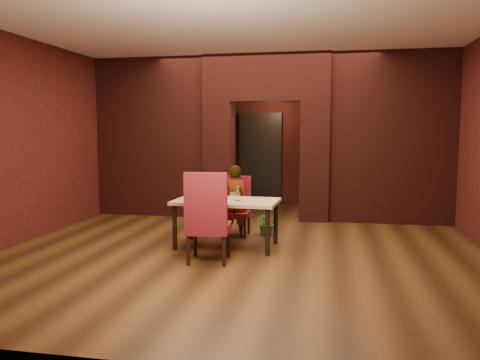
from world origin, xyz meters
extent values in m
plane|color=#472911|center=(0.00, 0.00, 0.00)|extent=(8.00, 8.00, 0.00)
cube|color=silver|center=(0.00, 0.00, 3.20)|extent=(7.00, 8.00, 0.04)
cube|color=maroon|center=(0.00, 4.00, 1.60)|extent=(7.00, 0.04, 3.20)
cube|color=maroon|center=(0.00, -4.00, 1.60)|extent=(7.00, 0.04, 3.20)
cube|color=maroon|center=(-3.50, 0.00, 1.60)|extent=(0.04, 8.00, 3.20)
cube|color=maroon|center=(-0.95, 2.00, 1.15)|extent=(0.55, 0.55, 2.30)
cube|color=maroon|center=(0.95, 2.00, 1.15)|extent=(0.55, 0.55, 2.30)
cube|color=maroon|center=(0.00, 2.00, 2.75)|extent=(2.45, 0.55, 0.90)
cube|color=maroon|center=(-2.36, 2.00, 1.60)|extent=(2.28, 0.35, 3.20)
cube|color=maroon|center=(2.36, 2.00, 1.60)|extent=(2.28, 0.35, 3.20)
cube|color=#AA5B31|center=(-0.95, 1.71, 0.55)|extent=(0.40, 0.03, 0.50)
cube|color=black|center=(-0.40, 3.94, 1.05)|extent=(0.90, 0.08, 2.10)
cube|color=black|center=(-0.40, 3.90, 1.05)|extent=(1.02, 0.04, 2.22)
cube|color=tan|center=(-0.27, -0.43, 0.36)|extent=(1.56, 0.93, 0.71)
cube|color=maroon|center=(-0.28, 0.33, 0.49)|extent=(0.45, 0.45, 0.98)
cube|color=maroon|center=(-0.33, -1.23, 0.61)|extent=(0.60, 0.60, 1.21)
imported|color=white|center=(-0.28, 0.25, 0.59)|extent=(0.45, 0.31, 1.19)
cube|color=white|center=(-0.38, -0.57, 0.72)|extent=(0.41, 0.38, 0.00)
cylinder|color=silver|center=(-0.80, -0.48, 0.84)|extent=(0.20, 0.20, 0.25)
cylinder|color=white|center=(-0.67, -0.25, 0.87)|extent=(0.07, 0.07, 0.31)
imported|color=#276221|center=(0.22, 0.51, 0.21)|extent=(0.50, 0.49, 0.42)
camera|label=1|loc=(1.22, -7.14, 1.73)|focal=35.00mm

